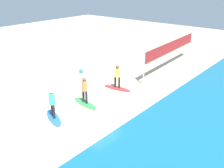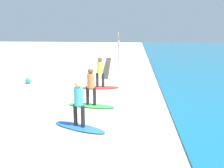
# 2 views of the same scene
# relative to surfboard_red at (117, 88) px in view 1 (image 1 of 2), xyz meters

# --- Properties ---
(ground_plane) EXTENTS (60.00, 60.00, 0.00)m
(ground_plane) POSITION_rel_surfboard_red_xyz_m (2.49, 0.32, -0.04)
(ground_plane) COLOR beige
(surfboard_red) EXTENTS (0.82, 2.15, 0.09)m
(surfboard_red) POSITION_rel_surfboard_red_xyz_m (0.00, 0.00, 0.00)
(surfboard_red) COLOR red
(surfboard_red) RESTS_ON ground
(surfer_red) EXTENTS (0.32, 0.46, 1.64)m
(surfer_red) POSITION_rel_surfboard_red_xyz_m (0.00, 0.00, 0.99)
(surfer_red) COLOR #232328
(surfer_red) RESTS_ON surfboard_red
(surfboard_green) EXTENTS (0.92, 2.17, 0.09)m
(surfboard_green) POSITION_rel_surfboard_red_xyz_m (3.13, -0.04, 0.00)
(surfboard_green) COLOR green
(surfboard_green) RESTS_ON ground
(surfer_green) EXTENTS (0.32, 0.46, 1.64)m
(surfer_green) POSITION_rel_surfboard_red_xyz_m (3.13, -0.04, 0.99)
(surfer_green) COLOR #232328
(surfer_green) RESTS_ON surfboard_green
(surfboard_blue) EXTENTS (1.36, 2.15, 0.09)m
(surfboard_blue) POSITION_rel_surfboard_red_xyz_m (5.53, -0.11, 0.00)
(surfboard_blue) COLOR blue
(surfboard_blue) RESTS_ON ground
(surfer_blue) EXTENTS (0.32, 0.43, 1.64)m
(surfer_blue) POSITION_rel_surfboard_red_xyz_m (5.53, -0.11, 0.99)
(surfer_blue) COLOR #232328
(surfer_blue) RESTS_ON surfboard_blue
(volleyball_net) EXTENTS (9.09, 0.57, 2.50)m
(volleyball_net) POSITION_rel_surfboard_red_xyz_m (-6.40, 0.69, 1.74)
(volleyball_net) COLOR silver
(volleyball_net) RESTS_ON ground
(beach_ball) EXTENTS (0.33, 0.33, 0.33)m
(beach_ball) POSITION_rel_surfboard_red_xyz_m (-0.80, -4.40, 0.12)
(beach_ball) COLOR #338CE5
(beach_ball) RESTS_ON ground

